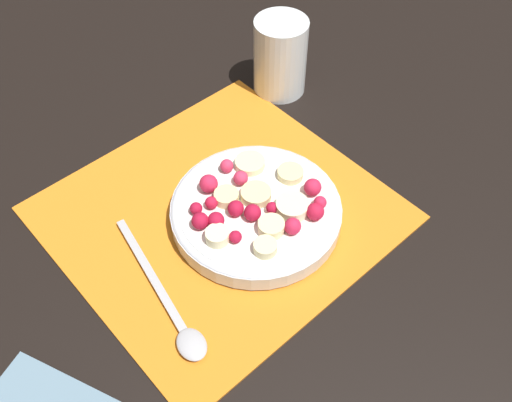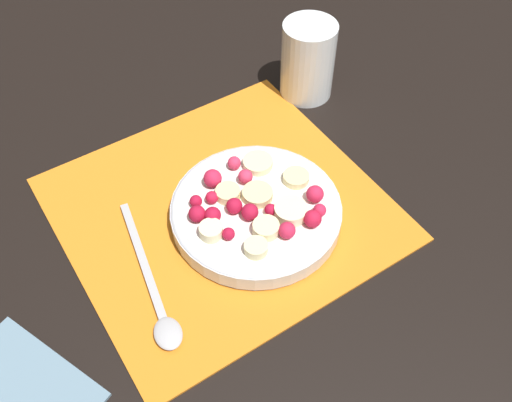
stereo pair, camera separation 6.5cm
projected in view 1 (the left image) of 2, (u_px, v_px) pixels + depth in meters
name	position (u px, v px, depth m)	size (l,w,h in m)	color
ground_plane	(220.00, 214.00, 0.69)	(3.00, 3.00, 0.00)	black
placemat	(220.00, 212.00, 0.69)	(0.37, 0.35, 0.01)	orange
fruit_bowl	(256.00, 209.00, 0.67)	(0.20, 0.20, 0.05)	silver
spoon	(174.00, 314.00, 0.59)	(0.06, 0.20, 0.01)	#B2B2B7
drinking_glass	(280.00, 57.00, 0.80)	(0.08, 0.08, 0.11)	white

